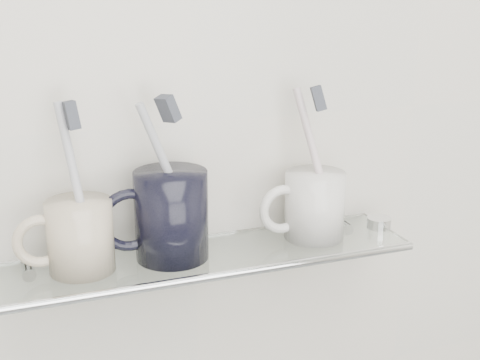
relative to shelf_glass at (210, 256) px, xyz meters
name	(u,v)px	position (x,y,z in m)	size (l,w,h in m)	color
wall_back	(193,122)	(0.00, 0.06, 0.15)	(2.50, 2.50, 0.00)	beige
shelf_glass	(210,256)	(0.00, 0.00, 0.00)	(0.50, 0.12, 0.01)	silver
shelf_rail	(225,275)	(0.00, -0.06, 0.00)	(0.01, 0.01, 0.50)	silver
bracket_left	(29,275)	(-0.21, 0.05, -0.01)	(0.02, 0.02, 0.03)	silver
bracket_right	(343,230)	(0.21, 0.05, -0.01)	(0.02, 0.02, 0.03)	silver
mug_left	(80,236)	(-0.15, 0.00, 0.05)	(0.07, 0.07, 0.08)	beige
mug_left_handle	(41,241)	(-0.19, 0.00, 0.05)	(0.06, 0.06, 0.01)	beige
toothbrush_left	(77,186)	(-0.15, 0.00, 0.10)	(0.01, 0.01, 0.19)	#B1B1B9
bristles_left	(71,115)	(-0.15, 0.00, 0.19)	(0.01, 0.02, 0.03)	#373A44
mug_center	(171,215)	(-0.05, 0.00, 0.06)	(0.09, 0.09, 0.11)	black
mug_center_handle	(130,220)	(-0.09, 0.00, 0.06)	(0.08, 0.08, 0.01)	black
toothbrush_center	(170,177)	(-0.05, 0.00, 0.10)	(0.01, 0.01, 0.19)	#A3A5AA
bristles_center	(168,108)	(-0.05, 0.00, 0.19)	(0.01, 0.02, 0.03)	#373A44
mug_right	(315,205)	(0.14, 0.00, 0.05)	(0.08, 0.08, 0.09)	silver
mug_right_handle	(283,209)	(0.10, 0.00, 0.05)	(0.06, 0.06, 0.01)	silver
toothbrush_right	(316,162)	(0.14, 0.00, 0.10)	(0.01, 0.01, 0.19)	beige
bristles_right	(318,98)	(0.14, 0.00, 0.19)	(0.01, 0.02, 0.03)	#373A44
chrome_cap	(379,222)	(0.24, 0.00, 0.01)	(0.03, 0.03, 0.01)	silver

